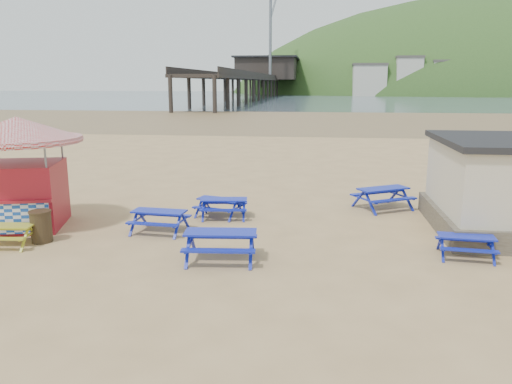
# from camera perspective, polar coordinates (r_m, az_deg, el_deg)

# --- Properties ---
(ground) EXTENTS (400.00, 400.00, 0.00)m
(ground) POSITION_cam_1_polar(r_m,az_deg,el_deg) (17.18, -2.51, -4.28)
(ground) COLOR tan
(ground) RESTS_ON ground
(wet_sand) EXTENTS (400.00, 400.00, 0.00)m
(wet_sand) POSITION_cam_1_polar(r_m,az_deg,el_deg) (71.45, 5.01, 8.41)
(wet_sand) COLOR olive
(wet_sand) RESTS_ON ground
(sea) EXTENTS (400.00, 400.00, 0.00)m
(sea) POSITION_cam_1_polar(r_m,az_deg,el_deg) (186.31, 6.47, 10.82)
(sea) COLOR #42535E
(sea) RESTS_ON ground
(picnic_table_blue_a) EXTENTS (1.92, 1.71, 0.68)m
(picnic_table_blue_a) POSITION_cam_1_polar(r_m,az_deg,el_deg) (18.78, -4.20, -1.77)
(picnic_table_blue_a) COLOR #1C3EAB
(picnic_table_blue_a) RESTS_ON ground
(picnic_table_blue_b) EXTENTS (1.87, 1.58, 0.72)m
(picnic_table_blue_b) POSITION_cam_1_polar(r_m,az_deg,el_deg) (18.60, -3.67, -1.85)
(picnic_table_blue_b) COLOR #1C3EAB
(picnic_table_blue_b) RESTS_ON ground
(picnic_table_blue_c) EXTENTS (2.58, 2.44, 0.85)m
(picnic_table_blue_c) POSITION_cam_1_polar(r_m,az_deg,el_deg) (20.44, 14.28, -0.71)
(picnic_table_blue_c) COLOR #1C3EAB
(picnic_table_blue_c) RESTS_ON ground
(picnic_table_blue_d) EXTENTS (1.90, 1.58, 0.75)m
(picnic_table_blue_d) POSITION_cam_1_polar(r_m,az_deg,el_deg) (17.07, -10.97, -3.31)
(picnic_table_blue_d) COLOR #1C3EAB
(picnic_table_blue_d) RESTS_ON ground
(picnic_table_blue_e) EXTENTS (2.15, 1.79, 0.84)m
(picnic_table_blue_e) POSITION_cam_1_polar(r_m,az_deg,el_deg) (14.20, -4.05, -6.14)
(picnic_table_blue_e) COLOR #1C3EAB
(picnic_table_blue_e) RESTS_ON ground
(picnic_table_blue_f) EXTENTS (1.65, 1.37, 0.65)m
(picnic_table_blue_f) POSITION_cam_1_polar(r_m,az_deg,el_deg) (15.60, 22.84, -5.77)
(picnic_table_blue_f) COLOR #1C3EAB
(picnic_table_blue_f) RESTS_ON ground
(picnic_table_yellow) EXTENTS (1.70, 1.42, 0.67)m
(picnic_table_yellow) POSITION_cam_1_polar(r_m,az_deg,el_deg) (17.18, -26.52, -4.45)
(picnic_table_yellow) COLOR gold
(picnic_table_yellow) RESTS_ON ground
(ice_cream_kiosk) EXTENTS (5.25, 5.25, 3.82)m
(ice_cream_kiosk) POSITION_cam_1_polar(r_m,az_deg,el_deg) (18.79, -25.37, 3.49)
(ice_cream_kiosk) COLOR maroon
(ice_cream_kiosk) RESTS_ON ground
(litter_bin) EXTENTS (0.69, 0.69, 1.01)m
(litter_bin) POSITION_cam_1_polar(r_m,az_deg,el_deg) (17.10, -23.35, -3.60)
(litter_bin) COLOR #3E311A
(litter_bin) RESTS_ON ground
(pier) EXTENTS (24.00, 220.00, 39.29)m
(pier) POSITION_cam_1_polar(r_m,az_deg,el_deg) (195.56, 1.15, 12.56)
(pier) COLOR black
(pier) RESTS_ON ground
(headland_town) EXTENTS (264.00, 144.00, 108.00)m
(headland_town) POSITION_cam_1_polar(r_m,az_deg,el_deg) (261.32, 26.97, 7.83)
(headland_town) COLOR #2D4C1E
(headland_town) RESTS_ON ground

